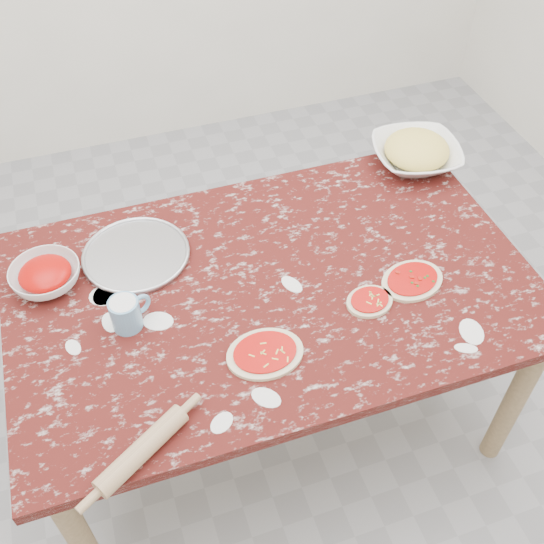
% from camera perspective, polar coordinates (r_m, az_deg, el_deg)
% --- Properties ---
extents(ground, '(4.00, 4.00, 0.00)m').
position_cam_1_polar(ground, '(2.56, -0.00, -12.32)').
color(ground, gray).
extents(worktable, '(1.60, 1.00, 0.75)m').
position_cam_1_polar(worktable, '(2.02, -0.00, -2.58)').
color(worktable, '#41110E').
rests_on(worktable, ground).
extents(pizza_tray, '(0.43, 0.43, 0.01)m').
position_cam_1_polar(pizza_tray, '(2.07, -12.08, 1.47)').
color(pizza_tray, '#B2B2B7').
rests_on(pizza_tray, worktable).
extents(sauce_bowl, '(0.28, 0.28, 0.07)m').
position_cam_1_polar(sauce_bowl, '(2.05, -19.61, -0.38)').
color(sauce_bowl, white).
rests_on(sauce_bowl, worktable).
extents(cheese_bowl, '(0.37, 0.37, 0.08)m').
position_cam_1_polar(cheese_bowl, '(2.44, 12.77, 10.23)').
color(cheese_bowl, white).
rests_on(cheese_bowl, worktable).
extents(flour_mug, '(0.12, 0.09, 0.10)m').
position_cam_1_polar(flour_mug, '(1.86, -12.91, -3.59)').
color(flour_mug, '#669EC6').
rests_on(flour_mug, worktable).
extents(pizza_left, '(0.22, 0.17, 0.02)m').
position_cam_1_polar(pizza_left, '(1.78, -0.63, -7.32)').
color(pizza_left, beige).
rests_on(pizza_left, worktable).
extents(pizza_mid, '(0.16, 0.14, 0.02)m').
position_cam_1_polar(pizza_mid, '(1.92, 8.74, -2.61)').
color(pizza_mid, beige).
rests_on(pizza_mid, worktable).
extents(pizza_right, '(0.24, 0.20, 0.02)m').
position_cam_1_polar(pizza_right, '(2.00, 12.45, -0.74)').
color(pizza_right, beige).
rests_on(pizza_right, worktable).
extents(rolling_pin, '(0.26, 0.19, 0.05)m').
position_cam_1_polar(rolling_pin, '(1.64, -11.58, -15.37)').
color(rolling_pin, tan).
rests_on(rolling_pin, worktable).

